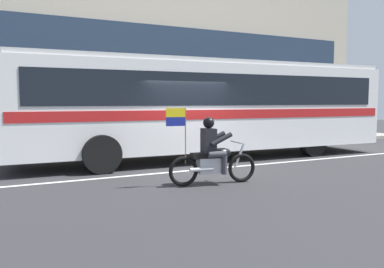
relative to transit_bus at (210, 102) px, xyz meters
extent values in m
plane|color=#2B2B2D|center=(-1.40, -1.19, -1.88)|extent=(60.00, 60.00, 0.00)
cube|color=gray|center=(-1.40, 3.91, -1.81)|extent=(28.00, 3.80, 0.15)
cube|color=silver|center=(-1.40, -1.79, -1.88)|extent=(26.60, 0.14, 0.01)
cube|color=#233347|center=(-1.40, 5.77, 2.87)|extent=(25.76, 0.10, 1.40)
cube|color=white|center=(0.00, 0.01, -0.15)|extent=(12.70, 3.01, 2.70)
cube|color=black|center=(0.00, 0.01, 0.40)|extent=(11.70, 3.02, 0.96)
cube|color=red|center=(0.00, 0.01, -0.35)|extent=(12.45, 3.03, 0.28)
cube|color=silver|center=(0.00, 0.01, 1.26)|extent=(12.45, 2.88, 0.16)
cylinder|color=black|center=(-3.91, -1.17, -1.36)|extent=(1.04, 0.30, 1.04)
cylinder|color=black|center=(3.47, -1.17, -1.36)|extent=(1.04, 0.30, 1.04)
torus|color=black|center=(-1.17, -3.70, -1.54)|extent=(0.70, 0.18, 0.69)
torus|color=black|center=(-2.60, -3.51, -1.54)|extent=(0.70, 0.18, 0.69)
cube|color=silver|center=(-1.93, -3.59, -1.44)|extent=(0.67, 0.36, 0.36)
ellipsoid|color=black|center=(-1.69, -3.63, -1.16)|extent=(0.51, 0.34, 0.24)
cube|color=black|center=(-2.13, -3.57, -1.20)|extent=(0.59, 0.33, 0.12)
cylinder|color=silver|center=(-1.22, -3.69, -1.24)|extent=(0.28, 0.09, 0.58)
cylinder|color=silver|center=(-1.30, -3.68, -0.92)|extent=(0.12, 0.64, 0.04)
cylinder|color=silver|center=(-2.25, -3.71, -1.49)|extent=(0.56, 0.16, 0.09)
cube|color=black|center=(-2.00, -3.59, -0.86)|extent=(0.33, 0.39, 0.56)
sphere|color=black|center=(-2.00, -3.59, -0.45)|extent=(0.26, 0.26, 0.26)
cylinder|color=#38383D|center=(-1.84, -3.43, -1.16)|extent=(0.44, 0.20, 0.15)
cylinder|color=#38383D|center=(-1.66, -3.45, -1.40)|extent=(0.13, 0.13, 0.46)
cylinder|color=#38383D|center=(-1.89, -3.78, -1.16)|extent=(0.44, 0.20, 0.15)
cylinder|color=#38383D|center=(-1.71, -3.81, -1.40)|extent=(0.13, 0.13, 0.46)
cylinder|color=black|center=(-1.74, -3.42, -0.82)|extent=(0.53, 0.18, 0.32)
cylinder|color=black|center=(-1.79, -3.82, -0.82)|extent=(0.53, 0.18, 0.32)
cylinder|color=olive|center=(-2.55, -3.51, -0.73)|extent=(0.02, 0.02, 1.25)
cube|color=yellow|center=(-2.78, -3.48, -0.21)|extent=(0.44, 0.08, 0.20)
cube|color=navy|center=(-2.78, -3.48, -0.41)|extent=(0.44, 0.08, 0.20)
camera|label=1|loc=(-6.19, -11.29, 0.05)|focal=35.94mm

